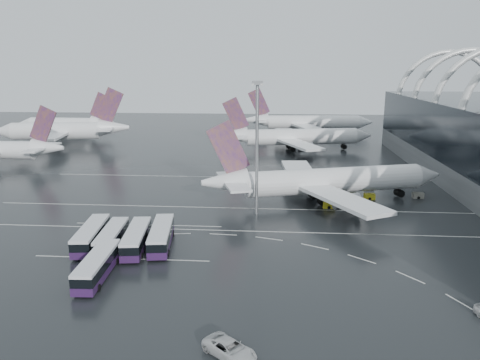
# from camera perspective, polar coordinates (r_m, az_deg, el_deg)

# --- Properties ---
(ground) EXTENTS (420.00, 420.00, 0.00)m
(ground) POSITION_cam_1_polar(r_m,az_deg,el_deg) (88.03, 4.23, -5.87)
(ground) COLOR black
(ground) RESTS_ON ground
(lane_marking_near) EXTENTS (120.00, 0.25, 0.01)m
(lane_marking_near) POSITION_cam_1_polar(r_m,az_deg,el_deg) (86.15, 4.22, -6.31)
(lane_marking_near) COLOR silver
(lane_marking_near) RESTS_ON ground
(lane_marking_mid) EXTENTS (120.00, 0.25, 0.01)m
(lane_marking_mid) POSITION_cam_1_polar(r_m,az_deg,el_deg) (99.41, 4.26, -3.53)
(lane_marking_mid) COLOR silver
(lane_marking_mid) RESTS_ON ground
(lane_marking_far) EXTENTS (120.00, 0.25, 0.01)m
(lane_marking_far) POSITION_cam_1_polar(r_m,az_deg,el_deg) (126.41, 4.32, 0.25)
(lane_marking_far) COLOR silver
(lane_marking_far) RESTS_ON ground
(bus_bay_line_south) EXTENTS (28.00, 0.25, 0.01)m
(bus_bay_line_south) POSITION_cam_1_polar(r_m,az_deg,el_deg) (76.96, -14.25, -9.25)
(bus_bay_line_south) COLOR silver
(bus_bay_line_south) RESTS_ON ground
(bus_bay_line_north) EXTENTS (28.00, 0.25, 0.01)m
(bus_bay_line_north) POSITION_cam_1_polar(r_m,az_deg,el_deg) (91.21, -11.09, -5.38)
(bus_bay_line_north) COLOR silver
(bus_bay_line_north) RESTS_ON ground
(airliner_main) EXTENTS (54.59, 47.26, 18.82)m
(airliner_main) POSITION_cam_1_polar(r_m,az_deg,el_deg) (104.24, 9.99, -0.20)
(airliner_main) COLOR white
(airliner_main) RESTS_ON ground
(airliner_gate_b) EXTENTS (54.76, 48.54, 19.08)m
(airliner_gate_b) POSITION_cam_1_polar(r_m,az_deg,el_deg) (167.03, 6.55, 5.20)
(airliner_gate_b) COLOR white
(airliner_gate_b) RESTS_ON ground
(airliner_gate_c) EXTENTS (56.33, 51.82, 20.06)m
(airliner_gate_c) POSITION_cam_1_polar(r_m,az_deg,el_deg) (208.95, 8.08, 6.94)
(airliner_gate_c) COLOR white
(airliner_gate_c) RESTS_ON ground
(jet_remote_west) EXTENTS (41.70, 33.52, 18.26)m
(jet_remote_west) POSITION_cam_1_polar(r_m,az_deg,el_deg) (158.79, -27.26, 3.27)
(jet_remote_west) COLOR white
(jet_remote_west) RESTS_ON ground
(jet_remote_mid) EXTENTS (50.03, 40.42, 21.76)m
(jet_remote_mid) POSITION_cam_1_polar(r_m,az_deg,el_deg) (187.85, -20.58, 5.62)
(jet_remote_mid) COLOR white
(jet_remote_mid) RESTS_ON ground
(jet_remote_far) EXTENTS (42.64, 34.28, 18.66)m
(jet_remote_far) POSITION_cam_1_polar(r_m,az_deg,el_deg) (216.47, -20.25, 6.41)
(jet_remote_far) COLOR white
(jet_remote_far) RESTS_ON ground
(bus_row_near_a) EXTENTS (4.59, 14.03, 3.39)m
(bus_row_near_a) POSITION_cam_1_polar(r_m,az_deg,el_deg) (82.84, -17.68, -6.42)
(bus_row_near_a) COLOR #2C1542
(bus_row_near_a) RESTS_ON ground
(bus_row_near_b) EXTENTS (4.02, 13.14, 3.19)m
(bus_row_near_b) POSITION_cam_1_polar(r_m,az_deg,el_deg) (81.20, -15.36, -6.76)
(bus_row_near_b) COLOR #2C1542
(bus_row_near_b) RESTS_ON ground
(bus_row_near_c) EXTENTS (4.66, 13.81, 3.33)m
(bus_row_near_c) POSITION_cam_1_polar(r_m,az_deg,el_deg) (79.61, -12.51, -6.94)
(bus_row_near_c) COLOR #2C1542
(bus_row_near_c) RESTS_ON ground
(bus_row_near_d) EXTENTS (4.92, 14.19, 3.42)m
(bus_row_near_d) POSITION_cam_1_polar(r_m,az_deg,el_deg) (79.97, -9.57, -6.66)
(bus_row_near_d) COLOR #2C1542
(bus_row_near_d) RESTS_ON ground
(bus_row_far_a) EXTENTS (3.70, 13.52, 3.30)m
(bus_row_far_a) POSITION_cam_1_polar(r_m,az_deg,el_deg) (70.81, -16.98, -9.93)
(bus_row_far_a) COLOR #2C1542
(bus_row_far_a) RESTS_ON ground
(van_curve_a) EXTENTS (6.68, 6.25, 1.75)m
(van_curve_a) POSITION_cam_1_polar(r_m,az_deg,el_deg) (51.78, -1.27, -19.90)
(van_curve_a) COLOR silver
(van_curve_a) RESTS_ON ground
(floodlight_mast) EXTENTS (2.04, 2.04, 26.67)m
(floodlight_mast) POSITION_cam_1_polar(r_m,az_deg,el_deg) (92.39, 2.09, 5.84)
(floodlight_mast) COLOR gray
(floodlight_mast) RESTS_ON ground
(gse_cart_belly_a) EXTENTS (2.43, 1.44, 1.33)m
(gse_cart_belly_a) POSITION_cam_1_polar(r_m,az_deg,el_deg) (110.00, 15.50, -1.94)
(gse_cart_belly_a) COLOR gold
(gse_cart_belly_a) RESTS_ON ground
(gse_cart_belly_b) EXTENTS (2.23, 1.32, 1.22)m
(gse_cart_belly_b) POSITION_cam_1_polar(r_m,az_deg,el_deg) (120.82, 15.49, -0.57)
(gse_cart_belly_b) COLOR slate
(gse_cart_belly_b) RESTS_ON ground
(gse_cart_belly_c) EXTENTS (2.48, 1.47, 1.35)m
(gse_cart_belly_c) POSITION_cam_1_polar(r_m,az_deg,el_deg) (101.46, 10.78, -2.99)
(gse_cart_belly_c) COLOR gold
(gse_cart_belly_c) RESTS_ON ground
(gse_cart_belly_d) EXTENTS (2.39, 1.41, 1.30)m
(gse_cart_belly_d) POSITION_cam_1_polar(r_m,az_deg,el_deg) (114.42, 20.87, -1.76)
(gse_cart_belly_d) COLOR slate
(gse_cart_belly_d) RESTS_ON ground
(gse_cart_belly_e) EXTENTS (2.33, 1.38, 1.27)m
(gse_cart_belly_e) POSITION_cam_1_polar(r_m,az_deg,el_deg) (118.01, 13.38, -0.76)
(gse_cart_belly_e) COLOR gold
(gse_cart_belly_e) RESTS_ON ground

